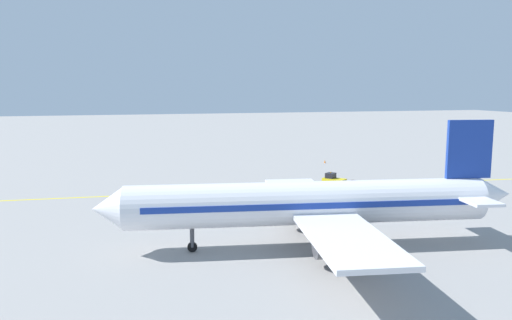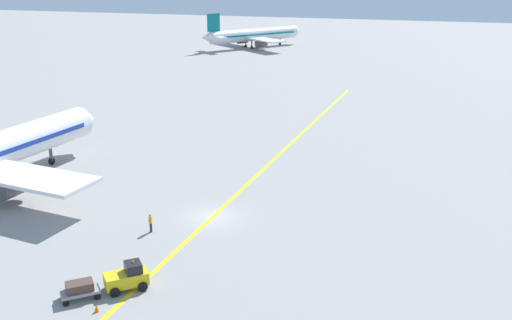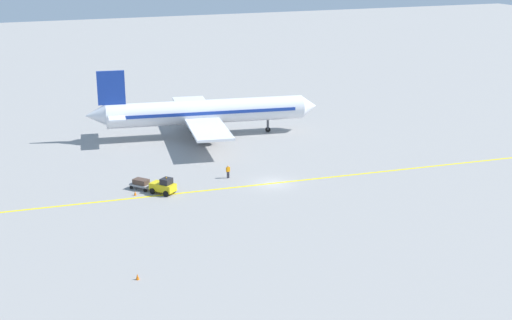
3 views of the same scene
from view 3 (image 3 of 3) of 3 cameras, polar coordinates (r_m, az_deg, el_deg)
ground_plane at (r=87.90m, az=1.34°, el=-1.88°), size 400.00×400.00×0.00m
apron_yellow_centreline at (r=87.90m, az=1.34°, el=-1.88°), size 7.99×119.79×0.01m
airplane_at_gate at (r=108.51m, az=-4.20°, el=3.83°), size 28.46×35.49×10.60m
baggage_tug_white at (r=84.84m, az=-7.41°, el=-2.09°), size 3.26×3.07×2.11m
baggage_cart_trailing at (r=86.78m, az=-9.18°, el=-1.83°), size 2.89×2.74×1.24m
ground_crew_worker at (r=89.61m, az=-2.25°, el=-0.90°), size 0.28×0.57×1.68m
traffic_cone_near_nose at (r=84.91m, az=-9.65°, el=-2.63°), size 0.32×0.32×0.55m
traffic_cone_mid_apron at (r=64.58m, az=-9.46°, el=-9.20°), size 0.32×0.32×0.55m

